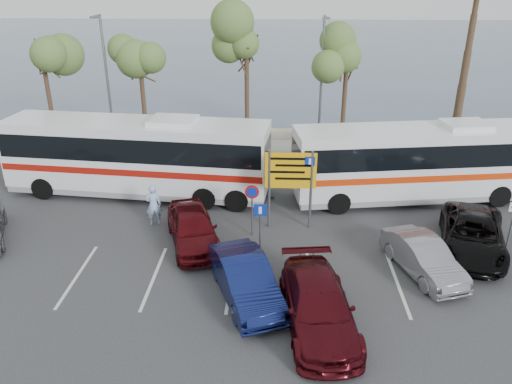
{
  "coord_description": "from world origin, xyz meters",
  "views": [
    {
      "loc": [
        0.39,
        -16.51,
        10.49
      ],
      "look_at": [
        -0.46,
        3.0,
        1.77
      ],
      "focal_mm": 35.0,
      "sensor_mm": 36.0,
      "label": 1
    }
  ],
  "objects_px": {
    "car_red": "(193,228)",
    "pedestrian_near": "(153,205)",
    "coach_bus_left": "(138,159)",
    "car_blue": "(246,279)",
    "street_lamp_left": "(106,76)",
    "coach_bus_right": "(422,165)",
    "car_maroon": "(318,306)",
    "suv_black": "(472,234)",
    "direction_sign": "(290,177)",
    "pedestrian_far": "(268,179)",
    "car_silver_b": "(423,257)",
    "street_lamp_right": "(322,78)"
  },
  "relations": [
    {
      "from": "coach_bus_left",
      "to": "pedestrian_near",
      "type": "relative_size",
      "value": 7.03
    },
    {
      "from": "street_lamp_left",
      "to": "car_blue",
      "type": "distance_m",
      "value": 18.64
    },
    {
      "from": "direction_sign",
      "to": "car_red",
      "type": "height_order",
      "value": "direction_sign"
    },
    {
      "from": "coach_bus_left",
      "to": "pedestrian_near",
      "type": "xyz_separation_m",
      "value": [
        1.46,
        -3.25,
        -0.94
      ]
    },
    {
      "from": "coach_bus_right",
      "to": "car_red",
      "type": "xyz_separation_m",
      "value": [
        -10.5,
        -5.0,
        -1.03
      ]
    },
    {
      "from": "car_silver_b",
      "to": "pedestrian_near",
      "type": "xyz_separation_m",
      "value": [
        -10.99,
        3.5,
        0.27
      ]
    },
    {
      "from": "car_blue",
      "to": "car_red",
      "type": "relative_size",
      "value": 1.0
    },
    {
      "from": "street_lamp_right",
      "to": "pedestrian_near",
      "type": "xyz_separation_m",
      "value": [
        -8.04,
        -10.27,
        -3.66
      ]
    },
    {
      "from": "coach_bus_left",
      "to": "coach_bus_right",
      "type": "bearing_deg",
      "value": -0.0
    },
    {
      "from": "car_maroon",
      "to": "street_lamp_left",
      "type": "bearing_deg",
      "value": 117.9
    },
    {
      "from": "car_silver_b",
      "to": "pedestrian_far",
      "type": "distance_m",
      "value": 9.0
    },
    {
      "from": "car_red",
      "to": "pedestrian_near",
      "type": "bearing_deg",
      "value": 121.57
    },
    {
      "from": "coach_bus_right",
      "to": "car_red",
      "type": "distance_m",
      "value": 11.68
    },
    {
      "from": "street_lamp_left",
      "to": "coach_bus_right",
      "type": "relative_size",
      "value": 0.63
    },
    {
      "from": "street_lamp_right",
      "to": "coach_bus_right",
      "type": "distance_m",
      "value": 8.79
    },
    {
      "from": "coach_bus_left",
      "to": "car_maroon",
      "type": "bearing_deg",
      "value": -50.31
    },
    {
      "from": "street_lamp_right",
      "to": "pedestrian_far",
      "type": "relative_size",
      "value": 4.35
    },
    {
      "from": "car_red",
      "to": "pedestrian_near",
      "type": "relative_size",
      "value": 2.42
    },
    {
      "from": "coach_bus_left",
      "to": "car_red",
      "type": "height_order",
      "value": "coach_bus_left"
    },
    {
      "from": "direction_sign",
      "to": "car_blue",
      "type": "distance_m",
      "value": 5.8
    },
    {
      "from": "car_blue",
      "to": "street_lamp_right",
      "type": "bearing_deg",
      "value": 56.57
    },
    {
      "from": "suv_black",
      "to": "pedestrian_near",
      "type": "bearing_deg",
      "value": -170.35
    },
    {
      "from": "coach_bus_right",
      "to": "pedestrian_far",
      "type": "relative_size",
      "value": 6.94
    },
    {
      "from": "coach_bus_right",
      "to": "car_maroon",
      "type": "relative_size",
      "value": 2.49
    },
    {
      "from": "street_lamp_left",
      "to": "suv_black",
      "type": "height_order",
      "value": "street_lamp_left"
    },
    {
      "from": "car_blue",
      "to": "car_red",
      "type": "xyz_separation_m",
      "value": [
        -2.4,
        3.61,
        0.03
      ]
    },
    {
      "from": "suv_black",
      "to": "pedestrian_far",
      "type": "xyz_separation_m",
      "value": [
        -8.35,
        5.0,
        0.19
      ]
    },
    {
      "from": "coach_bus_left",
      "to": "car_silver_b",
      "type": "distance_m",
      "value": 14.21
    },
    {
      "from": "car_maroon",
      "to": "street_lamp_right",
      "type": "bearing_deg",
      "value": 79.14
    },
    {
      "from": "coach_bus_right",
      "to": "pedestrian_far",
      "type": "distance_m",
      "value": 7.55
    },
    {
      "from": "street_lamp_left",
      "to": "car_silver_b",
      "type": "bearing_deg",
      "value": -40.81
    },
    {
      "from": "street_lamp_left",
      "to": "car_maroon",
      "type": "relative_size",
      "value": 1.56
    },
    {
      "from": "coach_bus_right",
      "to": "suv_black",
      "type": "height_order",
      "value": "coach_bus_right"
    },
    {
      "from": "street_lamp_left",
      "to": "pedestrian_near",
      "type": "height_order",
      "value": "street_lamp_left"
    },
    {
      "from": "direction_sign",
      "to": "coach_bus_right",
      "type": "xyz_separation_m",
      "value": [
        6.5,
        3.3,
        -0.62
      ]
    },
    {
      "from": "direction_sign",
      "to": "coach_bus_left",
      "type": "relative_size",
      "value": 0.27
    },
    {
      "from": "coach_bus_left",
      "to": "suv_black",
      "type": "height_order",
      "value": "coach_bus_left"
    },
    {
      "from": "coach_bus_left",
      "to": "car_maroon",
      "type": "height_order",
      "value": "coach_bus_left"
    },
    {
      "from": "car_red",
      "to": "pedestrian_far",
      "type": "distance_m",
      "value": 5.83
    },
    {
      "from": "coach_bus_right",
      "to": "car_blue",
      "type": "distance_m",
      "value": 11.87
    },
    {
      "from": "suv_black",
      "to": "car_maroon",
      "type": "bearing_deg",
      "value": -125.54
    },
    {
      "from": "car_blue",
      "to": "suv_black",
      "type": "distance_m",
      "value": 9.65
    },
    {
      "from": "street_lamp_right",
      "to": "car_silver_b",
      "type": "xyz_separation_m",
      "value": [
        2.95,
        -13.77,
        -3.93
      ]
    },
    {
      "from": "car_red",
      "to": "car_maroon",
      "type": "bearing_deg",
      "value": -63.96
    },
    {
      "from": "street_lamp_left",
      "to": "coach_bus_right",
      "type": "distance_m",
      "value": 19.06
    },
    {
      "from": "coach_bus_left",
      "to": "car_blue",
      "type": "height_order",
      "value": "coach_bus_left"
    },
    {
      "from": "coach_bus_right",
      "to": "car_maroon",
      "type": "xyz_separation_m",
      "value": [
        -5.7,
        -10.0,
        -1.07
      ]
    },
    {
      "from": "coach_bus_left",
      "to": "pedestrian_near",
      "type": "height_order",
      "value": "coach_bus_left"
    },
    {
      "from": "coach_bus_right",
      "to": "pedestrian_far",
      "type": "bearing_deg",
      "value": 180.0
    },
    {
      "from": "street_lamp_left",
      "to": "car_red",
      "type": "distance_m",
      "value": 14.42
    }
  ]
}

